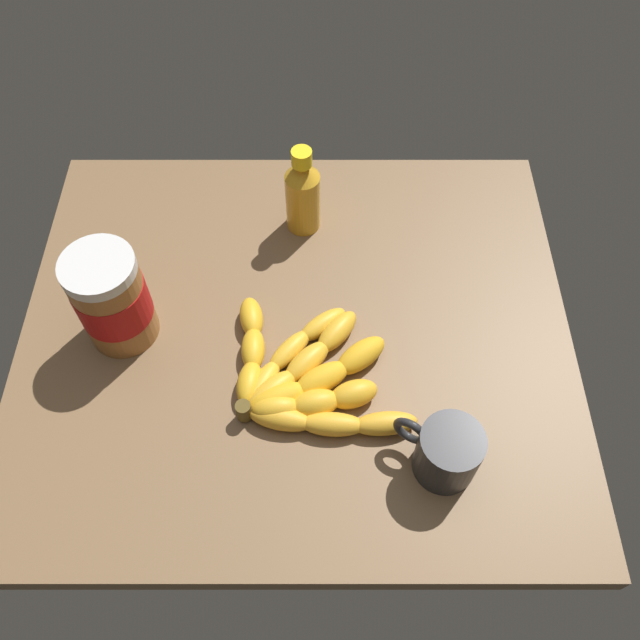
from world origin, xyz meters
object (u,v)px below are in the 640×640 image
object	(u,v)px
banana_bunch	(305,379)
honey_bottle	(304,194)
peanut_butter_jar	(113,299)
coffee_mug	(447,452)

from	to	relation	value
banana_bunch	honey_bottle	distance (cm)	28.72
peanut_butter_jar	coffee_mug	xyz separation A→B (cm)	(42.33, -19.81, -3.48)
banana_bunch	coffee_mug	size ratio (longest dim) A/B	2.33
honey_bottle	peanut_butter_jar	bearing A→B (deg)	-141.55
banana_bunch	coffee_mug	distance (cm)	20.55
banana_bunch	coffee_mug	xyz separation A→B (cm)	(17.08, -11.17, 2.46)
honey_bottle	coffee_mug	world-z (taller)	honey_bottle
banana_bunch	peanut_butter_jar	xyz separation A→B (cm)	(-25.25, 8.65, 5.93)
coffee_mug	honey_bottle	bearing A→B (deg)	114.09
banana_bunch	honey_bottle	size ratio (longest dim) A/B	1.61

